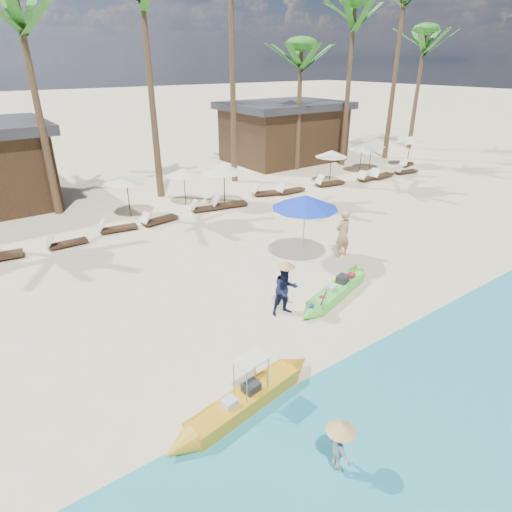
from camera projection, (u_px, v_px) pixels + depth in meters
ground at (288, 315)px, 13.12m from camera, size 240.00×240.00×0.00m
wet_sand_strip at (433, 415)px, 9.44m from camera, size 240.00×4.50×0.01m
green_canoe at (337, 290)px, 14.12m from camera, size 4.58×1.64×0.60m
yellow_canoe at (245, 400)px, 9.57m from camera, size 4.75×1.07×1.24m
tourist at (343, 234)px, 16.65m from camera, size 0.72×0.49×1.92m
vendor_green at (285, 290)px, 12.87m from camera, size 0.93×0.80×1.66m
vendor_yellow at (339, 447)px, 7.85m from camera, size 0.46×0.67×0.95m
blue_umbrella at (305, 202)px, 15.61m from camera, size 2.48×2.48×2.67m
lounger_4_right at (65, 243)px, 17.83m from camera, size 1.63×0.51×0.55m
resort_parasol_5 at (126, 178)px, 20.56m from camera, size 2.11×2.11×2.17m
lounger_5_left at (116, 228)px, 19.41m from camera, size 1.77×0.76×0.58m
resort_parasol_6 at (184, 172)px, 22.33m from camera, size 1.93×1.93×1.99m
lounger_6_left at (157, 219)px, 20.37m from camera, size 1.90×0.82×0.62m
lounger_6_right at (205, 207)px, 22.06m from camera, size 1.79×0.86×0.58m
resort_parasol_7 at (224, 168)px, 22.12m from camera, size 2.17×2.17×2.24m
lounger_7_left at (227, 204)px, 22.56m from camera, size 2.01×1.00×0.66m
lounger_7_right at (267, 192)px, 24.57m from camera, size 2.01×1.21×0.65m
resort_parasol_8 at (332, 154)px, 26.30m from camera, size 2.01×2.01×2.07m
lounger_8_left at (290, 190)px, 24.99m from camera, size 1.81×0.60×0.61m
resort_parasol_9 at (362, 147)px, 29.08m from camera, size 1.89×1.89×1.94m
lounger_9_left at (329, 182)px, 26.47m from camera, size 2.02×0.93×0.66m
lounger_9_right at (368, 177)px, 27.66m from camera, size 1.90×0.73×0.63m
resort_parasol_10 at (372, 144)px, 29.85m from camera, size 1.93×1.93×1.99m
lounger_10_left at (381, 175)px, 28.13m from camera, size 1.98×0.75×0.66m
lounger_10_right at (405, 171)px, 29.32m from camera, size 1.83×0.83×0.60m
resort_parasol_11 at (411, 139)px, 30.70m from camera, size 2.09×2.09×2.15m
lounger_11_left at (406, 164)px, 31.30m from camera, size 1.72×0.96×0.56m
palm_3 at (21, 23)px, 18.27m from camera, size 2.08×2.08×10.52m
palm_4 at (143, 7)px, 20.64m from camera, size 2.08×2.08×11.70m
palm_6 at (301, 61)px, 27.69m from camera, size 2.08×2.08×8.51m
palm_7 at (353, 29)px, 28.25m from camera, size 2.08×2.08×11.08m
palm_8 at (403, 12)px, 29.89m from camera, size 2.08×2.08×12.70m
palm_9 at (424, 47)px, 34.59m from camera, size 2.08×2.08×9.82m
pavilion_east at (284, 131)px, 32.54m from camera, size 8.80×6.60×4.30m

